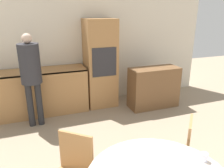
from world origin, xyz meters
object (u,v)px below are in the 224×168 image
object	(u,v)px
person_standing	(31,71)
chair_far_right	(179,148)
cup	(204,157)
oven_unit	(100,64)
sideboard	(154,87)

from	to	relation	value
person_standing	chair_far_right	bearing A→B (deg)	-53.49
cup	chair_far_right	bearing A→B (deg)	75.08
chair_far_right	person_standing	xyz separation A→B (m)	(-1.57, 2.13, 0.56)
oven_unit	cup	size ratio (longest dim) A/B	23.24
person_standing	cup	size ratio (longest dim) A/B	20.76
chair_far_right	cup	distance (m)	0.61
sideboard	oven_unit	bearing A→B (deg)	153.30
oven_unit	sideboard	size ratio (longest dim) A/B	1.75
oven_unit	sideboard	xyz separation A→B (m)	(1.05, -0.53, -0.50)
sideboard	cup	bearing A→B (deg)	-111.55
oven_unit	sideboard	world-z (taller)	oven_unit
oven_unit	chair_far_right	size ratio (longest dim) A/B	2.15
sideboard	cup	distance (m)	2.86
oven_unit	chair_far_right	xyz separation A→B (m)	(0.15, -2.65, -0.45)
person_standing	cup	world-z (taller)	person_standing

